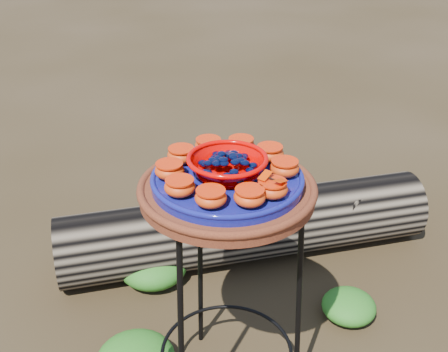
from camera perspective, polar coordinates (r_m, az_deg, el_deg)
name	(u,v)px	position (r m, az deg, el deg)	size (l,w,h in m)	color
plant_stand	(227,301)	(1.67, 0.29, -12.56)	(0.44, 0.44, 0.70)	black
terracotta_saucer	(227,191)	(1.45, 0.33, -1.57)	(0.45, 0.45, 0.04)	#3B120F
cobalt_plate	(227,181)	(1.44, 0.33, -0.50)	(0.39, 0.39, 0.03)	#110A64
red_bowl	(227,167)	(1.42, 0.33, 0.92)	(0.19, 0.19, 0.05)	#D10200
glass_gems	(227,153)	(1.40, 0.34, 2.36)	(0.15, 0.15, 0.03)	black
orange_half_0	(272,189)	(1.34, 4.92, -1.31)	(0.08, 0.08, 0.04)	#C13E08
orange_half_1	(284,168)	(1.43, 6.16, 0.81)	(0.08, 0.08, 0.04)	#C13E08
orange_half_2	(270,153)	(1.51, 4.66, 2.32)	(0.08, 0.08, 0.04)	#C13E08
orange_half_3	(241,145)	(1.55, 1.75, 3.14)	(0.08, 0.08, 0.04)	#C13E08
orange_half_4	(208,146)	(1.54, -1.60, 3.08)	(0.08, 0.08, 0.04)	#C13E08
orange_half_5	(181,155)	(1.50, -4.35, 2.14)	(0.08, 0.08, 0.04)	#C13E08
orange_half_6	(170,170)	(1.42, -5.55, 0.57)	(0.08, 0.08, 0.04)	#C13E08
orange_half_7	(180,187)	(1.35, -4.51, -1.13)	(0.08, 0.08, 0.04)	#C13E08
orange_half_8	(211,198)	(1.30, -1.35, -2.22)	(0.08, 0.08, 0.04)	#C13E08
orange_half_9	(250,197)	(1.30, 2.62, -2.13)	(0.08, 0.08, 0.04)	#C13E08
butterfly	(273,179)	(1.33, 4.97, -0.28)	(0.08, 0.05, 0.01)	red
driftwood_log	(246,227)	(2.35, 2.22, -5.18)	(1.53, 0.40, 0.29)	black
foliage_right	(349,305)	(2.15, 12.57, -12.71)	(0.20, 0.20, 0.10)	#28621B
foliage_back	(153,265)	(2.28, -7.19, -8.97)	(0.27, 0.27, 0.13)	#28621B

